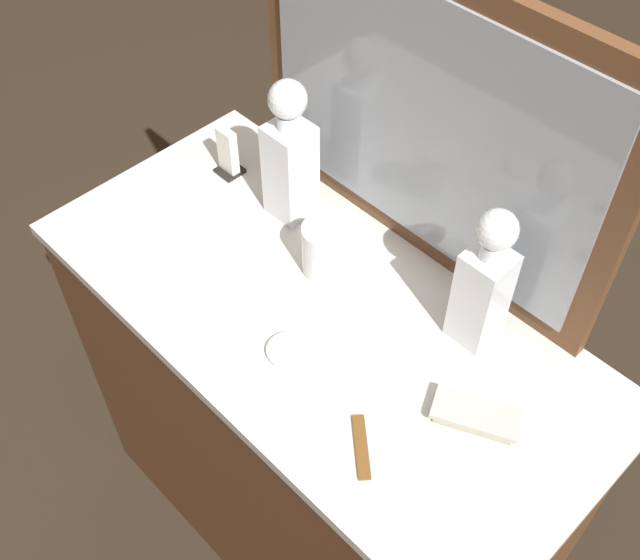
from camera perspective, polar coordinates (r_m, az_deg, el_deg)
name	(u,v)px	position (r m, az deg, el deg)	size (l,w,h in m)	color
ground_plane	(320,520)	(2.21, 0.00, -17.19)	(6.00, 6.00, 0.00)	#2D2319
dresser	(320,435)	(1.79, 0.00, -11.31)	(1.11, 0.53, 0.92)	brown
dresser_mirror	(426,124)	(1.35, 7.76, 11.22)	(0.77, 0.03, 0.56)	brown
crystal_decanter_left	(483,290)	(1.31, 11.82, -0.70)	(0.07, 0.07, 0.29)	white
crystal_decanter_rear	(290,163)	(1.50, -2.21, 8.58)	(0.08, 0.08, 0.31)	white
crystal_tumbler_front	(325,251)	(1.43, 0.39, 2.16)	(0.09, 0.09, 0.11)	white
silver_brush_left	(476,415)	(1.29, 11.34, -9.69)	(0.15, 0.12, 0.02)	#B7A88C
porcelain_dish	(288,351)	(1.35, -2.39, -5.20)	(0.07, 0.07, 0.01)	silver
tortoiseshell_comb	(361,447)	(1.25, 3.05, -12.10)	(0.10, 0.09, 0.01)	brown
napkin_holder	(228,155)	(1.65, -6.74, 9.07)	(0.05, 0.05, 0.11)	black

